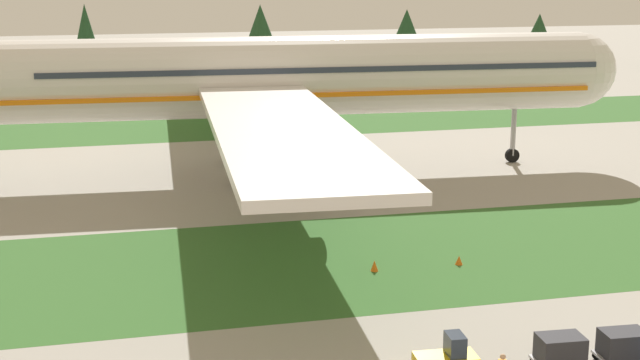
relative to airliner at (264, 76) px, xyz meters
name	(u,v)px	position (x,y,z in m)	size (l,w,h in m)	color
grass_strip_near	(314,262)	(-1.29, -23.44, -7.97)	(320.00, 17.34, 0.01)	#336028
grass_strip_far	(215,125)	(-1.29, 23.24, -7.97)	(320.00, 17.34, 0.01)	#336028
airliner	(264,76)	(0.00, 0.00, 0.00)	(61.07, 75.20, 22.24)	silver
cargo_dolly_lead	(560,350)	(5.70, -39.84, -7.05)	(2.29, 1.64, 1.55)	#A3A3A8
cargo_dolly_second	(623,345)	(8.59, -40.03, -7.05)	(2.29, 1.64, 1.55)	#A3A3A8
taxiway_marker_0	(374,266)	(1.67, -25.78, -7.66)	(0.44, 0.44, 0.63)	orange
taxiway_marker_3	(459,260)	(6.75, -25.85, -7.71)	(0.44, 0.44, 0.53)	orange
distant_tree_line	(223,34)	(4.79, 61.21, -1.30)	(166.25, 9.78, 12.14)	#4C3823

